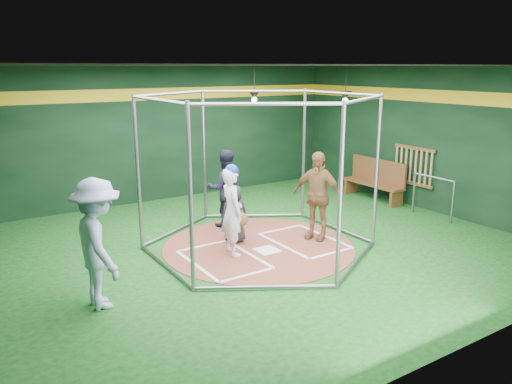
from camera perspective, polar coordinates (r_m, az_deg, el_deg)
room_shell at (r=9.53m, az=0.30°, el=3.70°), size 10.10×9.10×3.53m
clay_disc at (r=9.99m, az=0.31°, el=-6.21°), size 3.80×3.80×0.01m
home_plate at (r=9.75m, az=1.28°, el=-6.66°), size 0.43×0.43×0.01m
batter_box_left at (r=9.33m, az=-3.78°, el=-7.68°), size 1.17×1.77×0.01m
batter_box_right at (r=10.32m, az=5.52°, el=-5.54°), size 1.17×1.77×0.01m
batting_cage at (r=9.58m, az=0.32°, el=2.20°), size 4.05×4.67×3.00m
bat_rack at (r=13.22m, az=17.53°, el=2.88°), size 0.07×1.25×0.98m
pendant_lamp_near at (r=13.61m, az=-0.20°, el=11.01°), size 0.34×0.34×0.90m
pendant_lamp_far at (r=13.44m, az=10.18°, el=10.76°), size 0.34×0.34×0.90m
batter_figure at (r=9.33m, az=-2.77°, el=-2.08°), size 0.48×0.66×1.74m
visitor_leopard at (r=10.26m, az=6.98°, el=-0.40°), size 0.87×1.16×1.82m
catcher_figure at (r=10.03m, az=-2.43°, el=-2.56°), size 0.63×0.62×1.19m
umpire at (r=11.02m, az=-3.54°, el=0.43°), size 0.99×0.87×1.72m
bystander_blue at (r=7.65m, az=-17.58°, el=-5.67°), size 0.73×1.27×1.95m
dugout_bench at (r=13.74m, az=13.47°, el=1.46°), size 0.44×1.87×1.09m
steel_railing at (r=12.44m, az=19.59°, el=0.22°), size 0.05×1.15×0.99m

